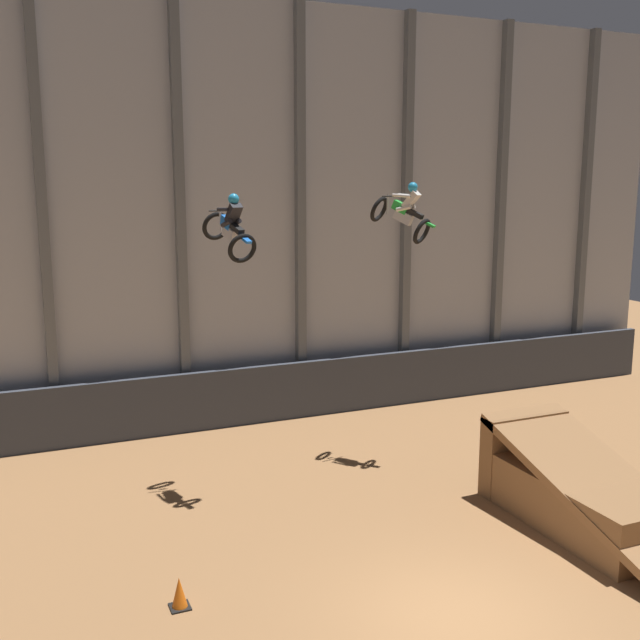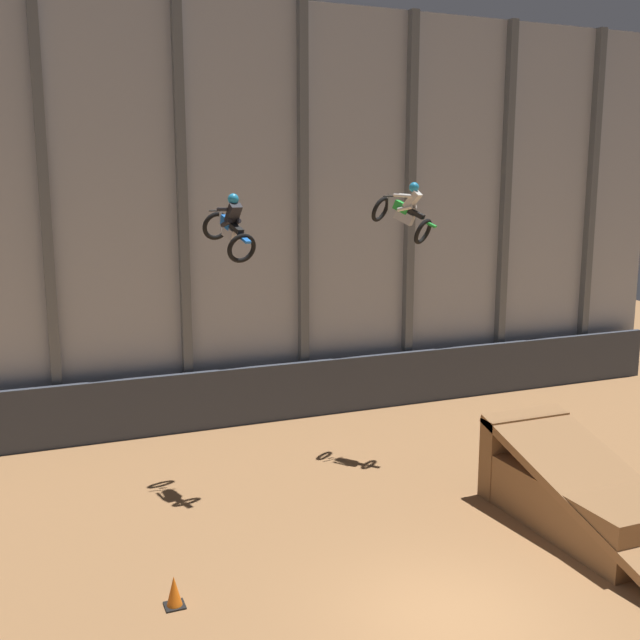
# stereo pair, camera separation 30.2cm
# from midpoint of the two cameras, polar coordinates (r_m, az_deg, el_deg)

# --- Properties ---
(ground_plane) EXTENTS (60.00, 60.00, 0.00)m
(ground_plane) POSITION_cam_midpoint_polar(r_m,az_deg,el_deg) (14.21, 9.59, -21.41)
(ground_plane) COLOR #996B42
(arena_back_wall) EXTENTS (32.00, 0.40, 12.84)m
(arena_back_wall) POSITION_cam_midpoint_polar(r_m,az_deg,el_deg) (23.21, -6.45, 7.85)
(arena_back_wall) COLOR #A3A8B2
(arena_back_wall) RESTS_ON ground_plane
(lower_barrier) EXTENTS (31.36, 0.20, 1.82)m
(lower_barrier) POSITION_cam_midpoint_polar(r_m,az_deg,el_deg) (23.52, -5.72, -5.75)
(lower_barrier) COLOR #383D47
(lower_barrier) RESTS_ON ground_plane
(dirt_ramp) EXTENTS (2.24, 6.50, 2.14)m
(dirt_ramp) POSITION_cam_midpoint_polar(r_m,az_deg,el_deg) (17.87, 18.61, -12.33)
(dirt_ramp) COLOR olive
(dirt_ramp) RESTS_ON ground_plane
(rider_bike_left_air) EXTENTS (1.03, 1.90, 1.65)m
(rider_bike_left_air) POSITION_cam_midpoint_polar(r_m,az_deg,el_deg) (17.96, -7.33, 6.95)
(rider_bike_left_air) COLOR black
(rider_bike_right_air) EXTENTS (1.54, 1.80, 1.68)m
(rider_bike_right_air) POSITION_cam_midpoint_polar(r_m,az_deg,el_deg) (20.21, 5.97, 8.15)
(rider_bike_right_air) COLOR black
(traffic_cone_arena_edge) EXTENTS (0.36, 0.36, 0.58)m
(traffic_cone_arena_edge) POSITION_cam_midpoint_polar(r_m,az_deg,el_deg) (14.38, -11.29, -19.74)
(traffic_cone_arena_edge) COLOR black
(traffic_cone_arena_edge) RESTS_ON ground_plane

